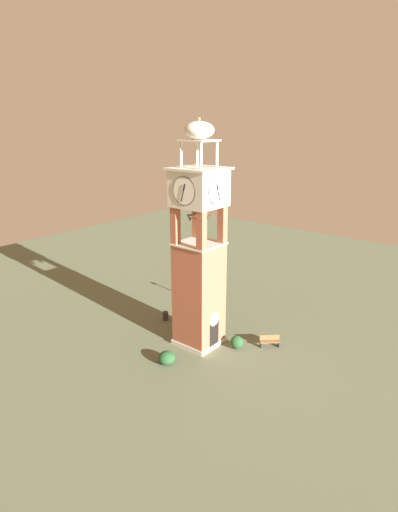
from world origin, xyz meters
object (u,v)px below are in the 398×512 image
at_px(park_bench, 270,341).
at_px(lamp_post, 223,285).
at_px(clock_tower, 199,259).
at_px(trash_bin, 166,316).

distance_m(park_bench, lamp_post, 7.80).
bearing_deg(clock_tower, trash_bin, 76.22).
distance_m(clock_tower, park_bench, 8.83).
relative_size(clock_tower, trash_bin, 22.00).
bearing_deg(lamp_post, clock_tower, -161.21).
height_order(clock_tower, park_bench, clock_tower).
bearing_deg(lamp_post, park_bench, -113.14).
xyz_separation_m(clock_tower, park_bench, (3.09, -4.83, -6.71)).
relative_size(clock_tower, lamp_post, 4.60).
relative_size(park_bench, lamp_post, 0.39).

